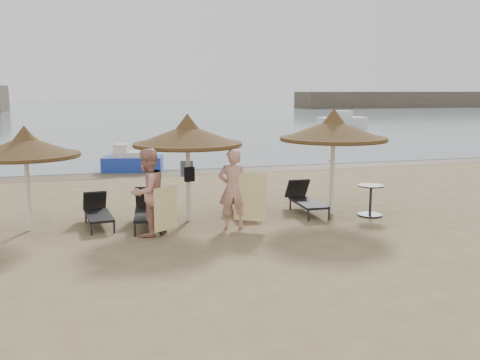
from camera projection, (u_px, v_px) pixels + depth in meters
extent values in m
plane|color=#8F7A55|center=(225.00, 233.00, 12.43)|extent=(160.00, 160.00, 0.00)
cube|color=slate|center=(105.00, 110.00, 88.29)|extent=(200.00, 140.00, 0.03)
cube|color=brown|center=(167.00, 173.00, 21.34)|extent=(200.00, 1.60, 0.01)
cube|color=brown|center=(399.00, 100.00, 102.92)|extent=(40.00, 8.00, 3.00)
cube|color=silver|center=(342.00, 123.00, 45.66)|extent=(4.00, 1.60, 1.00)
cube|color=silver|center=(342.00, 114.00, 45.54)|extent=(1.50, 1.00, 0.60)
cylinder|color=white|center=(28.00, 193.00, 12.49)|extent=(0.10, 0.10, 1.81)
cone|color=brown|center=(25.00, 146.00, 12.30)|extent=(2.50, 2.50, 0.47)
cone|color=brown|center=(24.00, 134.00, 12.26)|extent=(0.60, 0.60, 0.39)
cylinder|color=brown|center=(26.00, 156.00, 12.34)|extent=(2.45, 2.45, 0.09)
cylinder|color=white|center=(188.00, 182.00, 13.39)|extent=(0.11, 0.11, 1.98)
cone|color=brown|center=(188.00, 135.00, 13.19)|extent=(2.73, 2.73, 0.52)
cone|color=brown|center=(187.00, 122.00, 13.14)|extent=(0.66, 0.66, 0.42)
cylinder|color=brown|center=(188.00, 145.00, 13.23)|extent=(2.68, 2.68, 0.09)
cylinder|color=white|center=(332.00, 176.00, 14.16)|extent=(0.12, 0.12, 2.05)
cone|color=brown|center=(334.00, 129.00, 13.95)|extent=(2.83, 2.83, 0.54)
cone|color=brown|center=(334.00, 117.00, 13.90)|extent=(0.68, 0.68, 0.44)
cylinder|color=brown|center=(333.00, 139.00, 13.99)|extent=(2.78, 2.78, 0.10)
cylinder|color=#232426|center=(91.00, 230.00, 12.18)|extent=(0.05, 0.05, 0.26)
cylinder|color=#232426|center=(114.00, 228.00, 12.36)|extent=(0.05, 0.05, 0.26)
cylinder|color=#232426|center=(86.00, 217.00, 13.36)|extent=(0.05, 0.05, 0.26)
cylinder|color=#232426|center=(107.00, 216.00, 13.54)|extent=(0.05, 0.05, 0.26)
cube|color=black|center=(99.00, 216.00, 12.87)|extent=(0.70, 1.42, 0.06)
cube|color=black|center=(95.00, 200.00, 13.58)|extent=(0.60, 0.44, 0.52)
cylinder|color=#232426|center=(135.00, 230.00, 12.07)|extent=(0.05, 0.05, 0.29)
cylinder|color=#232426|center=(161.00, 229.00, 12.16)|extent=(0.05, 0.05, 0.29)
cylinder|color=#232426|center=(137.00, 216.00, 13.49)|extent=(0.05, 0.05, 0.29)
cylinder|color=#232426|center=(160.00, 215.00, 13.58)|extent=(0.05, 0.05, 0.29)
cube|color=black|center=(148.00, 214.00, 12.85)|extent=(0.83, 1.63, 0.06)
cube|color=black|center=(148.00, 197.00, 13.70)|extent=(0.69, 0.51, 0.59)
cylinder|color=#232426|center=(242.00, 217.00, 13.42)|extent=(0.05, 0.05, 0.26)
cylinder|color=#232426|center=(262.00, 216.00, 13.53)|extent=(0.05, 0.05, 0.26)
cylinder|color=#232426|center=(232.00, 206.00, 14.65)|extent=(0.05, 0.05, 0.26)
cylinder|color=#232426|center=(250.00, 205.00, 14.77)|extent=(0.05, 0.05, 0.26)
cube|color=black|center=(246.00, 205.00, 14.11)|extent=(0.64, 1.41, 0.06)
cube|color=black|center=(239.00, 191.00, 14.85)|extent=(0.59, 0.42, 0.52)
cylinder|color=#232426|center=(308.00, 216.00, 13.47)|extent=(0.05, 0.05, 0.28)
cylinder|color=#232426|center=(329.00, 215.00, 13.61)|extent=(0.05, 0.05, 0.28)
cylinder|color=#232426|center=(290.00, 205.00, 14.80)|extent=(0.05, 0.05, 0.28)
cylinder|color=#232426|center=(309.00, 204.00, 14.93)|extent=(0.05, 0.05, 0.28)
cube|color=black|center=(308.00, 203.00, 14.22)|extent=(0.66, 1.50, 0.06)
cube|color=black|center=(297.00, 188.00, 15.02)|extent=(0.63, 0.44, 0.56)
cylinder|color=#232426|center=(370.00, 215.00, 14.09)|extent=(0.64, 0.64, 0.05)
cylinder|color=#232426|center=(370.00, 201.00, 14.03)|extent=(0.07, 0.07, 0.77)
cylinder|color=#232426|center=(371.00, 186.00, 13.96)|extent=(0.68, 0.68, 0.03)
imported|color=tan|center=(148.00, 186.00, 12.01)|extent=(1.25, 1.22, 2.31)
imported|color=tan|center=(233.00, 182.00, 12.65)|extent=(1.16, 0.90, 2.23)
cube|color=yellow|center=(166.00, 208.00, 11.85)|extent=(0.58, 0.43, 0.99)
cube|color=yellow|center=(250.00, 197.00, 12.56)|extent=(0.70, 0.45, 1.14)
cube|color=silver|center=(187.00, 169.00, 13.51)|extent=(0.33, 0.20, 0.40)
cube|color=black|center=(189.00, 174.00, 13.20)|extent=(0.26, 0.12, 0.36)
cube|color=#1A37A3|center=(133.00, 164.00, 21.94)|extent=(2.62, 1.88, 0.59)
cube|color=silver|center=(133.00, 155.00, 21.88)|extent=(1.73, 1.48, 0.27)
cube|color=silver|center=(122.00, 149.00, 21.81)|extent=(0.73, 1.06, 0.38)
sphere|color=#D8C110|center=(36.00, 139.00, 34.50)|extent=(0.32, 0.32, 0.32)
sphere|color=#D8C110|center=(180.00, 129.00, 42.44)|extent=(0.40, 0.40, 0.40)
sphere|color=#D8C110|center=(352.00, 136.00, 36.85)|extent=(0.32, 0.32, 0.32)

